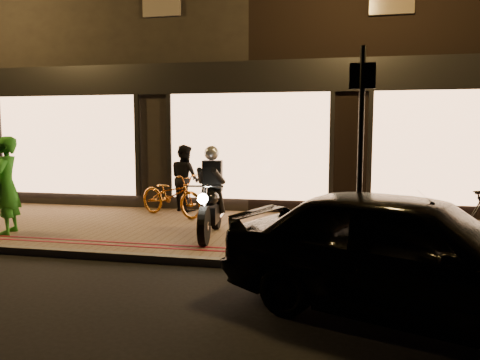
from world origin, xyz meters
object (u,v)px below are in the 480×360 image
at_px(sign_post, 361,144).
at_px(person_green, 6,185).
at_px(motorcycle, 211,201).
at_px(bicycle_gold, 171,195).
at_px(parked_car, 409,254).

xyz_separation_m(sign_post, person_green, (-6.11, 0.62, -0.80)).
distance_m(motorcycle, sign_post, 2.95).
distance_m(motorcycle, person_green, 3.69).
bearing_deg(bicycle_gold, motorcycle, -115.72).
relative_size(sign_post, bicycle_gold, 1.70).
height_order(bicycle_gold, parked_car, parked_car).
bearing_deg(person_green, bicycle_gold, 116.69).
distance_m(bicycle_gold, parked_car, 6.13).
bearing_deg(motorcycle, parked_car, -49.28).
xyz_separation_m(motorcycle, person_green, (-3.64, -0.58, 0.26)).
bearing_deg(motorcycle, person_green, -176.97).
bearing_deg(sign_post, bicycle_gold, 143.39).
xyz_separation_m(bicycle_gold, parked_car, (4.27, -4.40, 0.11)).
distance_m(sign_post, person_green, 6.19).
bearing_deg(person_green, parked_car, 54.37).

